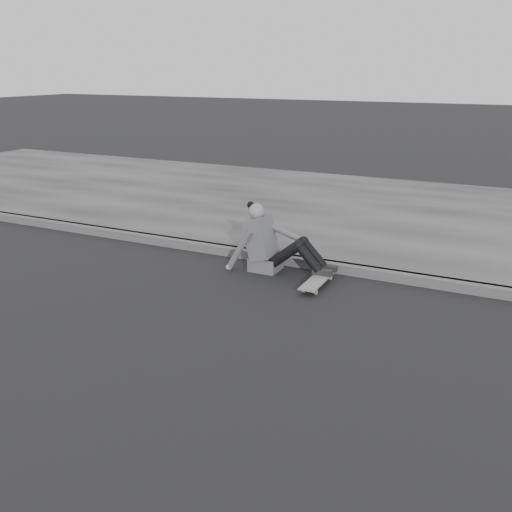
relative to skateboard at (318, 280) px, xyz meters
The scene contains 5 objects.
ground 2.00m from the skateboard, 86.17° to the right, with size 80.00×80.00×0.00m, color black.
curb 0.60m from the skateboard, 77.02° to the left, with size 24.00×0.16×0.12m, color #4D4D4D.
sidewalk 3.60m from the skateboard, 87.87° to the left, with size 24.00×6.00×0.12m, color #3E3E3E.
skateboard is the anchor object (origin of this frame).
seated_woman 0.83m from the skateboard, 161.47° to the left, with size 1.38×0.46×0.88m.
Camera 1 is at (1.97, -4.02, 2.48)m, focal length 40.00 mm.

